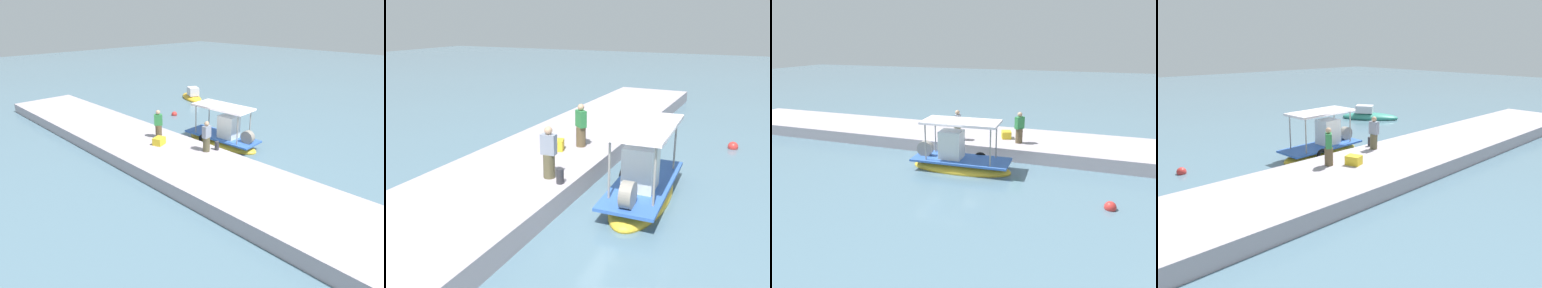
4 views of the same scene
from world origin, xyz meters
TOP-DOWN VIEW (x-y plane):
  - ground_plane at (0.00, 0.00)m, footprint 120.00×120.00m
  - dock_quay at (0.00, -4.06)m, footprint 36.00×4.82m
  - main_fishing_boat at (-0.78, 0.27)m, footprint 5.13×2.04m
  - fisherman_near_bollard at (-3.11, -3.05)m, footprint 0.55×0.56m
  - fisherman_by_crate at (0.37, -2.55)m, footprint 0.41×0.51m
  - mooring_bollard at (0.66, -1.99)m, footprint 0.24×0.24m
  - cargo_crate at (-2.23, -3.76)m, footprint 0.72×0.80m
  - marker_buoy at (-7.78, 2.42)m, footprint 0.46×0.46m

SIDE VIEW (x-z plane):
  - ground_plane at x=0.00m, z-range 0.00..0.00m
  - marker_buoy at x=-7.78m, z-range -0.14..0.32m
  - dock_quay at x=0.00m, z-range 0.00..0.70m
  - main_fishing_boat at x=-0.78m, z-range -0.96..1.89m
  - cargo_crate at x=-2.23m, z-range 0.70..1.13m
  - mooring_bollard at x=0.66m, z-range 0.70..1.19m
  - fisherman_by_crate at x=0.37m, z-range 0.62..2.35m
  - fisherman_near_bollard at x=-3.11m, z-range 0.62..2.37m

